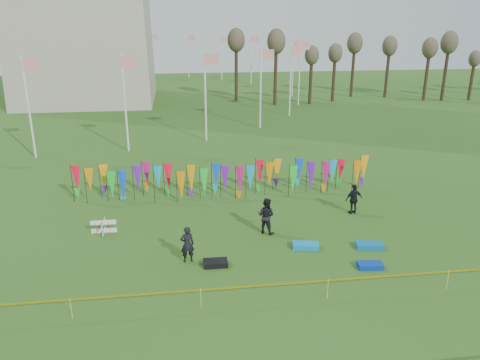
{
  "coord_description": "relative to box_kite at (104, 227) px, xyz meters",
  "views": [
    {
      "loc": [
        -2.61,
        -18.06,
        10.62
      ],
      "look_at": [
        0.68,
        6.0,
        2.2
      ],
      "focal_mm": 35.0,
      "sensor_mm": 36.0,
      "label": 1
    }
  ],
  "objects": [
    {
      "name": "caution_tape_near",
      "position": [
        6.41,
        -7.41,
        0.41
      ],
      "size": [
        26.0,
        0.02,
        0.9
      ],
      "color": "#FADF05",
      "rests_on": "ground"
    },
    {
      "name": "person_right",
      "position": [
        13.81,
        0.74,
        0.51
      ],
      "size": [
        1.12,
        0.76,
        1.76
      ],
      "primitive_type": "imported",
      "rotation": [
        0.0,
        0.0,
        3.32
      ],
      "color": "black",
      "rests_on": "ground"
    },
    {
      "name": "kite_bag_blue",
      "position": [
        12.34,
        -5.31,
        -0.25
      ],
      "size": [
        1.15,
        0.67,
        0.23
      ],
      "primitive_type": "cube",
      "rotation": [
        0.0,
        0.0,
        -0.08
      ],
      "color": "#0A35A4",
      "rests_on": "ground"
    },
    {
      "name": "banner_row",
      "position": [
        6.91,
        4.54,
        0.89
      ],
      "size": [
        18.64,
        0.64,
        2.14
      ],
      "color": "black",
      "rests_on": "ground"
    },
    {
      "name": "ground",
      "position": [
        6.63,
        -4.86,
        -0.37
      ],
      "size": [
        160.0,
        160.0,
        0.0
      ],
      "primitive_type": "plane",
      "color": "#265317",
      "rests_on": "ground"
    },
    {
      "name": "kite_bag_teal",
      "position": [
        13.07,
        -3.46,
        -0.25
      ],
      "size": [
        1.37,
        0.8,
        0.25
      ],
      "primitive_type": "cube",
      "rotation": [
        0.0,
        0.0,
        -0.15
      ],
      "color": "#0B67A7",
      "rests_on": "ground"
    },
    {
      "name": "person_mid",
      "position": [
        8.37,
        -1.1,
        0.59
      ],
      "size": [
        1.1,
        1.01,
        1.92
      ],
      "primitive_type": "imported",
      "rotation": [
        0.0,
        0.0,
        2.54
      ],
      "color": "black",
      "rests_on": "ground"
    },
    {
      "name": "kite_bag_black",
      "position": [
        5.47,
        -4.18,
        -0.24
      ],
      "size": [
        1.1,
        0.65,
        0.25
      ],
      "primitive_type": "cube",
      "rotation": [
        0.0,
        0.0,
        -0.01
      ],
      "color": "black",
      "rests_on": "ground"
    },
    {
      "name": "tree_line",
      "position": [
        38.63,
        39.14,
        5.8
      ],
      "size": [
        53.92,
        1.92,
        7.84
      ],
      "color": "#392B1C",
      "rests_on": "ground"
    },
    {
      "name": "person_left",
      "position": [
        4.24,
        -3.62,
        0.5
      ],
      "size": [
        0.7,
        0.56,
        1.75
      ],
      "primitive_type": "imported",
      "rotation": [
        0.0,
        0.0,
        3.3
      ],
      "color": "black",
      "rests_on": "ground"
    },
    {
      "name": "flagpole_ring",
      "position": [
        -7.37,
        43.14,
        3.63
      ],
      "size": [
        57.4,
        56.16,
        8.0
      ],
      "color": "silver",
      "rests_on": "ground"
    },
    {
      "name": "box_kite",
      "position": [
        0.0,
        0.0,
        0.0
      ],
      "size": [
        0.67,
        0.67,
        0.74
      ],
      "rotation": [
        0.0,
        0.0,
        -0.01
      ],
      "color": "red",
      "rests_on": "ground"
    },
    {
      "name": "kite_bag_turquoise",
      "position": [
        9.98,
        -3.07,
        -0.24
      ],
      "size": [
        1.36,
        0.86,
        0.25
      ],
      "primitive_type": "cube",
      "rotation": [
        0.0,
        0.0,
        -0.2
      ],
      "color": "#0E8BD3",
      "rests_on": "ground"
    }
  ]
}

